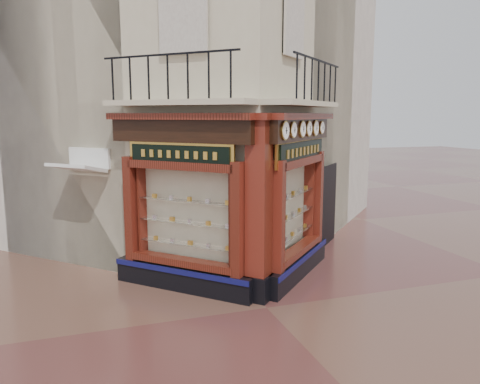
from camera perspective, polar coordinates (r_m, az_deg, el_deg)
name	(u,v)px	position (r m, az deg, el deg)	size (l,w,h in m)	color
ground	(267,308)	(9.97, 3.28, -13.92)	(80.00, 80.00, 0.00)	#532B27
main_building	(194,47)	(15.18, -5.57, 17.14)	(8.00, 8.00, 12.00)	beige
neighbour_left	(108,69)	(17.22, -15.80, 14.24)	(8.00, 8.00, 11.00)	beige
neighbour_right	(244,73)	(18.18, 0.48, 14.31)	(8.00, 8.00, 11.00)	beige
shopfront_left	(182,205)	(10.44, -7.04, -1.52)	(2.86, 2.86, 3.98)	black
shopfront_right	(298,197)	(11.33, 7.03, -0.66)	(2.86, 2.86, 3.98)	black
corner_pilaster	(259,211)	(9.83, 2.30, -2.33)	(0.85, 0.85, 3.98)	black
balcony	(244,102)	(10.55, 0.44, 10.88)	(5.94, 2.97, 1.03)	beige
clock_a	(285,131)	(9.78, 5.50, 7.46)	(0.32, 0.32, 0.40)	#AF8E3A
clock_b	(293,130)	(10.25, 6.51, 7.53)	(0.29, 0.29, 0.36)	#AF8E3A
clock_c	(302,129)	(10.81, 7.60, 7.60)	(0.31, 0.31, 0.38)	#AF8E3A
clock_d	(309,129)	(11.26, 8.39, 7.65)	(0.30, 0.30, 0.37)	#AF8E3A
clock_e	(315,128)	(11.76, 9.19, 7.70)	(0.31, 0.31, 0.39)	#AF8E3A
clock_f	(322,128)	(12.26, 9.92, 7.75)	(0.27, 0.27, 0.34)	#AF8E3A
awning	(82,274)	(12.53, -18.66, -9.46)	(1.29, 0.78, 0.08)	silver
signboard_left	(179,154)	(10.23, -7.40, 4.59)	(1.93, 1.93, 0.52)	gold
signboard_right	(302,151)	(11.17, 7.52, 4.99)	(2.25, 2.25, 0.60)	gold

